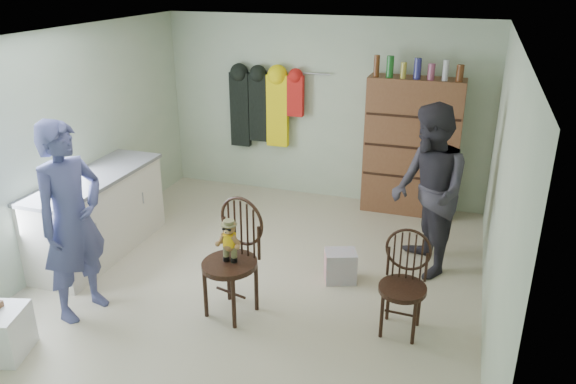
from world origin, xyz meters
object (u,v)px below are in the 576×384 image
(chair_front, at_px, (233,251))
(dresser, at_px, (412,146))
(chair_far, at_px, (404,279))
(counter, at_px, (98,215))

(chair_front, height_order, dresser, dresser)
(chair_far, bearing_deg, dresser, 98.34)
(chair_front, bearing_deg, dresser, 81.29)
(chair_front, xyz_separation_m, dresser, (1.27, 2.91, 0.27))
(counter, xyz_separation_m, chair_front, (1.93, -0.62, 0.17))
(dresser, bearing_deg, chair_far, -83.99)
(chair_front, relative_size, chair_far, 1.19)
(chair_far, relative_size, dresser, 0.46)
(counter, relative_size, dresser, 0.90)
(chair_front, distance_m, dresser, 3.19)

